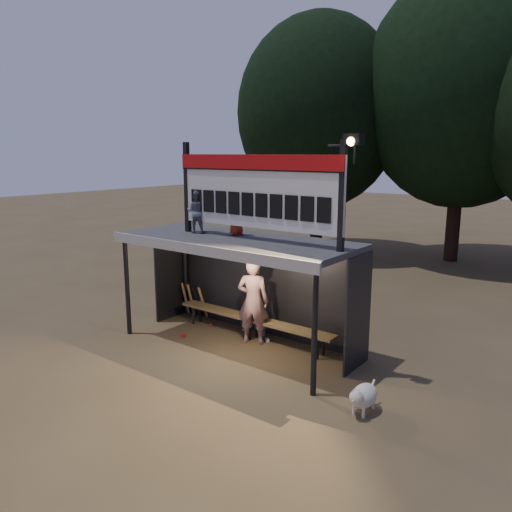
% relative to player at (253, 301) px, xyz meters
% --- Properties ---
extents(ground, '(80.00, 80.00, 0.00)m').
position_rel_player_xyz_m(ground, '(-0.16, -0.35, -0.93)').
color(ground, '#503F28').
rests_on(ground, ground).
extents(player, '(0.80, 0.67, 1.86)m').
position_rel_player_xyz_m(player, '(0.00, 0.00, 0.00)').
color(player, silver).
rests_on(player, ground).
extents(child_a, '(0.54, 0.49, 0.91)m').
position_rel_player_xyz_m(child_a, '(-1.21, -0.39, 1.84)').
color(child_a, slate).
rests_on(child_a, dugout_shelter).
extents(child_b, '(0.53, 0.48, 0.91)m').
position_rel_player_xyz_m(child_b, '(-0.34, -0.12, 1.84)').
color(child_b, maroon).
rests_on(child_b, dugout_shelter).
extents(dugout_shelter, '(5.10, 2.08, 2.32)m').
position_rel_player_xyz_m(dugout_shelter, '(-0.16, -0.11, 0.91)').
color(dugout_shelter, '#3C3C3F').
rests_on(dugout_shelter, ground).
extents(scoreboard_assembly, '(4.10, 0.27, 1.99)m').
position_rel_player_xyz_m(scoreboard_assembly, '(0.40, -0.36, 2.39)').
color(scoreboard_assembly, black).
rests_on(scoreboard_assembly, dugout_shelter).
extents(bench, '(4.00, 0.35, 0.48)m').
position_rel_player_xyz_m(bench, '(-0.16, 0.20, -0.50)').
color(bench, olive).
rests_on(bench, ground).
extents(tree_left, '(6.46, 6.46, 9.27)m').
position_rel_player_xyz_m(tree_left, '(-4.16, 9.65, 4.58)').
color(tree_left, black).
rests_on(tree_left, ground).
extents(tree_mid, '(7.22, 7.22, 10.36)m').
position_rel_player_xyz_m(tree_mid, '(0.84, 11.15, 5.23)').
color(tree_mid, black).
rests_on(tree_mid, ground).
extents(dog, '(0.36, 0.81, 0.49)m').
position_rel_player_xyz_m(dog, '(3.17, -1.29, -0.65)').
color(dog, white).
rests_on(dog, ground).
extents(bats, '(0.68, 0.35, 0.84)m').
position_rel_player_xyz_m(bats, '(-2.20, 0.47, -0.50)').
color(bats, '#956A45').
rests_on(bats, ground).
extents(litter, '(1.77, 1.28, 0.08)m').
position_rel_player_xyz_m(litter, '(-0.65, 0.14, -0.89)').
color(litter, '#A51C1C').
rests_on(litter, ground).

